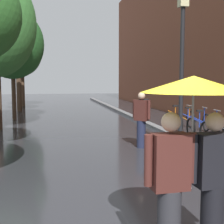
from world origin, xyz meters
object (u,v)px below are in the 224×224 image
street_tree_3 (12,44)px  street_lamp_post (182,61)px  street_tree_5 (21,52)px  parked_bicycle_6 (180,119)px  parked_bicycle_4 (205,127)px  couple_under_umbrella (193,137)px  parked_bicycle_5 (193,122)px  parked_bicycle_3 (220,131)px  pedestrian_walking_midground (142,118)px  street_tree_4 (18,54)px

street_tree_3 → street_lamp_post: (5.32, -7.83, -1.19)m
street_tree_5 → parked_bicycle_6: street_tree_5 is taller
parked_bicycle_4 → couple_under_umbrella: (-3.74, -6.68, 1.00)m
parked_bicycle_4 → parked_bicycle_6: bearing=91.4°
parked_bicycle_5 → parked_bicycle_6: (-0.16, 0.87, 0.00)m
parked_bicycle_3 → pedestrian_walking_midground: (-2.67, -0.22, 0.50)m
street_tree_5 → street_lamp_post: street_tree_5 is taller
parked_bicycle_5 → street_tree_5: bearing=119.4°
street_tree_5 → parked_bicycle_3: street_tree_5 is taller
street_tree_5 → parked_bicycle_6: (7.07, -11.98, -3.56)m
parked_bicycle_5 → parked_bicycle_6: size_ratio=1.02×
parked_bicycle_5 → street_lamp_post: (-1.73, -2.72, 2.13)m
street_tree_4 → parked_bicycle_3: size_ratio=4.14×
street_tree_3 → parked_bicycle_6: 8.74m
parked_bicycle_4 → parked_bicycle_6: 1.99m
street_tree_4 → couple_under_umbrella: (3.31, -17.02, -2.17)m
parked_bicycle_5 → couple_under_umbrella: 8.76m
pedestrian_walking_midground → couple_under_umbrella: bearing=-101.4°
street_tree_5 → parked_bicycle_3: size_ratio=4.93×
street_lamp_post → pedestrian_walking_midground: 1.98m
street_tree_4 → street_tree_5: 3.65m
street_lamp_post → parked_bicycle_6: bearing=66.4°
parked_bicycle_6 → street_lamp_post: (-1.57, -3.59, 2.13)m
street_tree_5 → parked_bicycle_6: size_ratio=5.00×
parked_bicycle_3 → street_tree_3: bearing=134.5°
street_tree_4 → parked_bicycle_6: bearing=-50.0°
parked_bicycle_6 → pedestrian_walking_midground: 4.05m
parked_bicycle_4 → street_lamp_post: (-1.62, -1.59, 2.13)m
parked_bicycle_3 → couple_under_umbrella: size_ratio=0.56×
street_tree_5 → street_lamp_post: (5.50, -15.56, -1.43)m
parked_bicycle_3 → street_tree_5: bearing=115.8°
street_tree_5 → couple_under_umbrella: 21.07m
street_tree_3 → parked_bicycle_5: size_ratio=4.65×
parked_bicycle_6 → street_lamp_post: street_lamp_post is taller
parked_bicycle_5 → parked_bicycle_6: bearing=100.5°
street_tree_4 → parked_bicycle_5: 12.10m
parked_bicycle_3 → street_lamp_post: 2.79m
street_lamp_post → couple_under_umbrella: bearing=-112.7°
pedestrian_walking_midground → parked_bicycle_4: bearing=22.9°
parked_bicycle_6 → parked_bicycle_3: bearing=-88.1°
parked_bicycle_5 → street_lamp_post: 3.86m
parked_bicycle_3 → parked_bicycle_6: bearing=91.9°
street_tree_4 → parked_bicycle_5: bearing=-52.2°
street_tree_4 → parked_bicycle_3: street_tree_4 is taller
street_tree_4 → street_lamp_post: size_ratio=1.11×
pedestrian_walking_midground → parked_bicycle_6: bearing=50.3°
street_tree_3 → couple_under_umbrella: street_tree_3 is taller
street_tree_3 → parked_bicycle_5: bearing=-35.9°
street_tree_5 → parked_bicycle_5: 15.17m
parked_bicycle_6 → street_lamp_post: 4.45m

